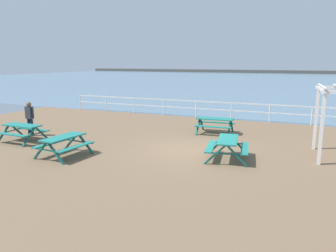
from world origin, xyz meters
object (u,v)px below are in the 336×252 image
object	(u,v)px
picnic_table_mid_centre	(22,129)
picnic_table_near_left	(215,122)
picnic_table_far_left	(64,141)
picnic_table_near_right	(228,144)
visitor	(30,117)

from	to	relation	value
picnic_table_mid_centre	picnic_table_near_left	bearing A→B (deg)	35.36
picnic_table_mid_centre	picnic_table_far_left	bearing A→B (deg)	-17.63
picnic_table_near_right	visitor	world-z (taller)	visitor
picnic_table_near_right	picnic_table_mid_centre	size ratio (longest dim) A/B	1.10
picnic_table_near_left	picnic_table_far_left	distance (m)	7.54
picnic_table_near_left	picnic_table_mid_centre	world-z (taller)	same
picnic_table_mid_centre	picnic_table_far_left	xyz separation A→B (m)	(3.32, -1.13, 0.00)
picnic_table_near_right	picnic_table_mid_centre	world-z (taller)	same
visitor	picnic_table_near_right	bearing A→B (deg)	-92.15
picnic_table_mid_centre	visitor	world-z (taller)	visitor
picnic_table_near_left	visitor	size ratio (longest dim) A/B	1.14
picnic_table_near_left	picnic_table_far_left	world-z (taller)	same
picnic_table_far_left	picnic_table_near_left	bearing A→B (deg)	-29.59
picnic_table_near_right	picnic_table_far_left	xyz separation A→B (m)	(-5.83, -2.09, 0.00)
picnic_table_mid_centre	visitor	distance (m)	1.25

